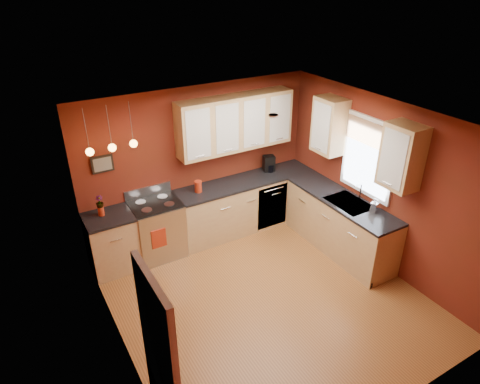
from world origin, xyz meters
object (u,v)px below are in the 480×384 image
red_canister (198,186)px  coffee_maker (269,164)px  gas_range (158,229)px  sink (349,204)px  soap_pump (374,205)px

red_canister → coffee_maker: bearing=3.6°
gas_range → sink: sink is taller
soap_pump → coffee_maker: bearing=105.5°
coffee_maker → soap_pump: 2.07m
soap_pump → sink: bearing=108.5°
gas_range → sink: (2.62, -1.50, 0.43)m
red_canister → soap_pump: bearing=-43.7°
gas_range → soap_pump: size_ratio=5.14×
gas_range → soap_pump: bearing=-34.4°
red_canister → soap_pump: soap_pump is taller
gas_range → red_canister: bearing=1.6°
gas_range → coffee_maker: size_ratio=3.94×
sink → soap_pump: 0.42m
gas_range → red_canister: size_ratio=5.84×
red_canister → coffee_maker: (1.44, 0.09, 0.03)m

